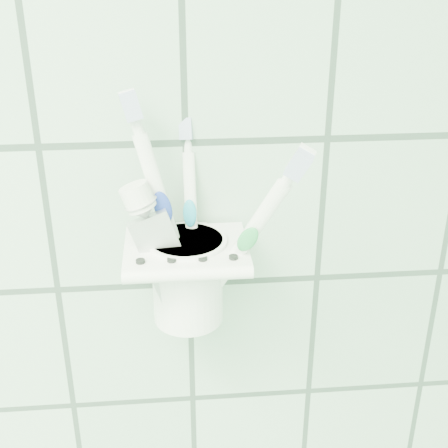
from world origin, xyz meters
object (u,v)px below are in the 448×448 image
(holder_bracket, at_px, (186,251))
(toothpaste_tube, at_px, (189,243))
(toothbrush_orange, at_px, (200,206))
(toothbrush_blue, at_px, (193,223))
(cup, at_px, (188,276))
(toothbrush_pink, at_px, (192,207))

(holder_bracket, xyz_separation_m, toothpaste_tube, (0.00, -0.01, 0.02))
(toothbrush_orange, bearing_deg, toothbrush_blue, -140.26)
(cup, height_order, toothbrush_blue, toothbrush_blue)
(holder_bracket, bearing_deg, cup, 77.40)
(holder_bracket, distance_m, toothbrush_orange, 0.04)
(toothbrush_blue, height_order, toothpaste_tube, toothbrush_blue)
(toothbrush_pink, relative_size, toothbrush_blue, 1.20)
(toothbrush_pink, bearing_deg, toothbrush_blue, 75.44)
(toothbrush_blue, xyz_separation_m, toothbrush_orange, (0.01, 0.00, 0.01))
(toothbrush_pink, xyz_separation_m, toothbrush_blue, (0.00, 0.00, -0.02))
(cup, bearing_deg, holder_bracket, -102.60)
(holder_bracket, relative_size, toothbrush_pink, 0.51)
(toothbrush_blue, bearing_deg, holder_bracket, -130.01)
(cup, xyz_separation_m, toothbrush_blue, (0.01, 0.00, 0.05))
(cup, bearing_deg, toothbrush_pink, -26.92)
(toothbrush_pink, xyz_separation_m, toothpaste_tube, (-0.00, -0.01, -0.03))
(toothbrush_blue, bearing_deg, toothbrush_orange, 37.48)
(holder_bracket, bearing_deg, toothpaste_tube, -80.61)
(toothbrush_blue, bearing_deg, toothpaste_tube, -91.20)
(toothbrush_pink, bearing_deg, cup, 143.55)
(toothbrush_orange, bearing_deg, toothbrush_pink, -117.95)
(toothpaste_tube, bearing_deg, cup, 86.18)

